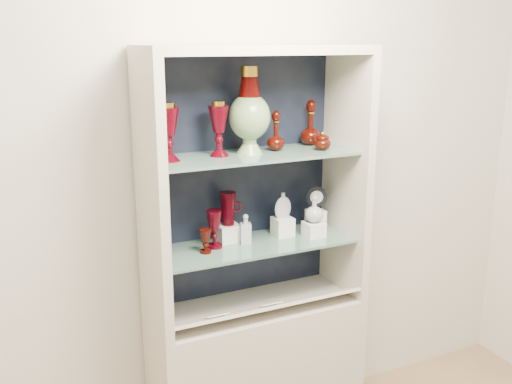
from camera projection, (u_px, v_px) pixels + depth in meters
name	position (u px, v px, depth m)	size (l,w,h in m)	color
wall_back	(236.00, 161.00, 2.72)	(3.50, 0.02, 2.80)	silver
cabinet_base	(256.00, 374.00, 2.79)	(1.00, 0.40, 0.75)	beige
cabinet_back_panel	(239.00, 178.00, 2.72)	(0.98, 0.02, 1.15)	black
cabinet_side_left	(151.00, 199.00, 2.35)	(0.04, 0.40, 1.15)	beige
cabinet_side_right	(346.00, 176.00, 2.75)	(0.04, 0.40, 1.15)	beige
cabinet_top_cap	(256.00, 50.00, 2.40)	(1.00, 0.40, 0.04)	beige
shelf_lower	(254.00, 244.00, 2.64)	(0.92, 0.34, 0.01)	slate
shelf_upper	(254.00, 155.00, 2.53)	(0.92, 0.34, 0.01)	slate
label_ledge	(266.00, 308.00, 2.59)	(0.92, 0.18, 0.01)	beige
label_card_0	(270.00, 304.00, 2.60)	(0.10, 0.07, 0.00)	white
label_card_1	(216.00, 316.00, 2.49)	(0.10, 0.07, 0.00)	white
pedestal_lamp_left	(169.00, 132.00, 2.35)	(0.09, 0.09, 0.24)	#410009
pedestal_lamp_right	(219.00, 129.00, 2.46)	(0.09, 0.09, 0.24)	#410009
enamel_urn	(250.00, 111.00, 2.49)	(0.19, 0.19, 0.38)	#06471D
ruby_decanter_a	(276.00, 128.00, 2.58)	(0.08, 0.08, 0.20)	#390A03
ruby_decanter_b	(311.00, 121.00, 2.72)	(0.10, 0.10, 0.23)	#390A03
lidded_bowl	(322.00, 141.00, 2.61)	(0.08, 0.08, 0.09)	#390A03
cobalt_goblet	(160.00, 239.00, 2.45)	(0.07, 0.07, 0.16)	#05043B
ruby_goblet_tall	(214.00, 229.00, 2.56)	(0.07, 0.07, 0.17)	#410009
ruby_goblet_small	(206.00, 241.00, 2.50)	(0.05, 0.05, 0.11)	#390A03
riser_ruby_pitcher	(228.00, 233.00, 2.66)	(0.10, 0.10, 0.08)	silver
ruby_pitcher	(228.00, 209.00, 2.63)	(0.12, 0.07, 0.16)	#410009
clear_square_bottle	(246.00, 229.00, 2.62)	(0.05, 0.05, 0.14)	#A0A9BA
riser_flat_flask	(283.00, 227.00, 2.73)	(0.09, 0.09, 0.09)	silver
flat_flask	(283.00, 205.00, 2.70)	(0.09, 0.04, 0.13)	#AFB8C5
riser_clear_round_decanter	(314.00, 229.00, 2.72)	(0.09, 0.09, 0.07)	silver
clear_round_decanter	(314.00, 209.00, 2.70)	(0.09, 0.09, 0.13)	#A0A9BA
riser_cameo_medallion	(316.00, 220.00, 2.82)	(0.08, 0.08, 0.10)	silver
cameo_medallion	(316.00, 198.00, 2.79)	(0.11, 0.04, 0.12)	black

